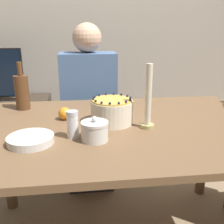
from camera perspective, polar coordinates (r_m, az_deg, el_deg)
name	(u,v)px	position (r m, az deg, el deg)	size (l,w,h in m)	color
wall_behind	(98,17)	(2.61, -3.14, 20.02)	(8.00, 0.05, 2.60)	#ADA393
dining_table	(119,144)	(1.34, 1.61, -6.97)	(1.50, 0.98, 0.74)	brown
cake	(112,111)	(1.30, 0.00, 0.17)	(0.21, 0.21, 0.13)	#EFE5CC
sugar_bowl	(95,131)	(1.11, -3.78, -4.13)	(0.12, 0.12, 0.11)	silver
sugar_shaker	(73,124)	(1.14, -8.56, -2.68)	(0.05, 0.05, 0.12)	white
plate_stack	(31,140)	(1.14, -17.29, -5.76)	(0.19, 0.19, 0.03)	silver
candle	(148,102)	(1.23, 7.87, 2.10)	(0.06, 0.06, 0.31)	tan
bottle	(22,91)	(1.61, -19.02, 4.24)	(0.08, 0.08, 0.27)	brown
orange_fruit_0	(65,113)	(1.38, -10.27, -0.31)	(0.07, 0.07, 0.07)	orange
person_man_blue_shirt	(89,119)	(2.00, -4.97, -1.48)	(0.40, 0.34, 1.24)	#2D2D38
side_cabinet	(0,133)	(2.56, -23.28, -4.30)	(0.89, 0.54, 0.59)	#382D23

